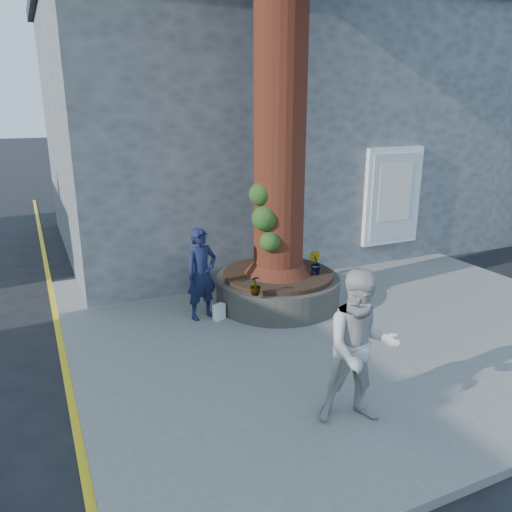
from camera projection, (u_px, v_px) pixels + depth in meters
name	position (u px, v px, depth m)	size (l,w,h in m)	color
ground	(291.00, 365.00, 7.39)	(120.00, 120.00, 0.00)	black
pavement	(338.00, 319.00, 8.84)	(9.00, 8.00, 0.12)	slate
yellow_line	(67.00, 378.00, 7.04)	(0.10, 30.00, 0.01)	yellow
stone_shop	(248.00, 125.00, 13.73)	(10.30, 8.30, 6.30)	#54575A
neighbour_shop	(462.00, 126.00, 16.98)	(6.00, 8.00, 6.00)	#54575A
planter	(278.00, 288.00, 9.33)	(2.30, 2.30, 0.60)	black
man	(202.00, 274.00, 8.53)	(0.58, 0.38, 1.60)	#141A38
woman	(361.00, 348.00, 5.66)	(0.90, 0.70, 1.85)	#B7B3AF
shopping_bag	(219.00, 312.00, 8.64)	(0.20, 0.12, 0.28)	white
plant_a	(263.00, 261.00, 9.38)	(0.17, 0.12, 0.33)	gray
plant_b	(315.00, 263.00, 9.09)	(0.24, 0.23, 0.43)	gray
plant_c	(255.00, 285.00, 8.11)	(0.18, 0.18, 0.33)	gray
plant_d	(288.00, 248.00, 10.20)	(0.29, 0.26, 0.32)	gray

